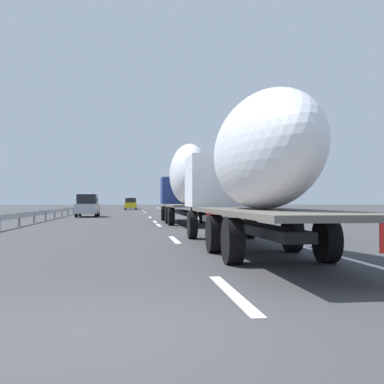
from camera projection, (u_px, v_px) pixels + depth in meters
ground_plane at (129, 216)px, 44.85m from camera, size 260.00×260.00×0.00m
lane_stripe_0 at (232, 293)px, 7.37m from camera, size 3.20×0.20×0.01m
lane_stripe_1 at (175, 240)px, 17.44m from camera, size 3.20×0.20×0.01m
lane_stripe_2 at (159, 225)px, 28.01m from camera, size 3.20×0.20×0.01m
lane_stripe_3 at (155, 222)px, 32.44m from camera, size 3.20×0.20×0.01m
lane_stripe_4 at (150, 217)px, 41.47m from camera, size 3.20×0.20×0.01m
lane_stripe_5 at (145, 212)px, 58.78m from camera, size 3.20×0.20×0.01m
lane_stripe_6 at (143, 211)px, 69.66m from camera, size 3.20×0.20×0.01m
edge_line_right at (182, 214)px, 50.49m from camera, size 110.00×0.20×0.01m
truck_lead at (186, 181)px, 29.82m from camera, size 12.79×2.55×4.80m
truck_trailing at (251, 166)px, 13.56m from camera, size 13.52×2.55×4.17m
car_yellow_coupe at (131, 204)px, 76.26m from camera, size 4.65×1.90×1.84m
car_black_suv at (132, 203)px, 92.31m from camera, size 4.57×1.76×1.99m
car_silver_hatch at (88, 206)px, 42.64m from camera, size 4.71×1.89×2.00m
road_sign at (201, 192)px, 45.05m from camera, size 0.10×0.90×3.31m
tree_0 at (225, 175)px, 64.53m from camera, size 2.99×2.99×7.85m
tree_1 at (219, 185)px, 55.64m from camera, size 2.56×2.56×5.17m
tree_2 at (219, 181)px, 67.09m from camera, size 3.02×3.02×7.06m
tree_3 at (206, 189)px, 82.91m from camera, size 2.53×2.53×5.61m
guardrail_median at (68, 209)px, 47.09m from camera, size 94.00×0.10×0.76m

